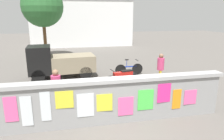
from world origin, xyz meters
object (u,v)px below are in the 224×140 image
object	(u,v)px
auto_rickshaw_truck	(59,62)
bicycle_near	(139,97)
motorcycle	(124,77)
bicycle_far	(129,69)
person_bystander	(161,66)
person_walking	(56,87)
tree_roadside	(42,6)

from	to	relation	value
auto_rickshaw_truck	bicycle_near	bearing A→B (deg)	-55.05
bicycle_near	motorcycle	bearing A→B (deg)	89.46
bicycle_far	auto_rickshaw_truck	bearing A→B (deg)	175.73
motorcycle	person_bystander	distance (m)	1.94
auto_rickshaw_truck	bicycle_far	bearing A→B (deg)	-4.27
motorcycle	person_walking	bearing A→B (deg)	-143.37
motorcycle	tree_roadside	xyz separation A→B (m)	(-4.43, 8.11, 3.66)
bicycle_near	person_walking	xyz separation A→B (m)	(-3.11, 0.05, 0.62)
person_walking	person_bystander	distance (m)	5.41
auto_rickshaw_truck	motorcycle	distance (m)	3.90
motorcycle	person_bystander	size ratio (longest dim) A/B	1.17
tree_roadside	person_walking	bearing A→B (deg)	-82.92
bicycle_near	person_bystander	size ratio (longest dim) A/B	1.05
auto_rickshaw_truck	bicycle_far	world-z (taller)	auto_rickshaw_truck
bicycle_far	person_walking	xyz separation A→B (m)	(-3.98, -4.21, 0.62)
auto_rickshaw_truck	bicycle_near	distance (m)	5.59
motorcycle	bicycle_near	xyz separation A→B (m)	(-0.02, -2.38, -0.10)
bicycle_far	person_bystander	distance (m)	2.41
auto_rickshaw_truck	bicycle_far	xyz separation A→B (m)	(4.05, -0.30, -0.54)
motorcycle	tree_roadside	bearing A→B (deg)	118.64
auto_rickshaw_truck	bicycle_near	xyz separation A→B (m)	(3.19, -4.56, -0.54)
person_walking	bicycle_far	bearing A→B (deg)	46.59
bicycle_far	person_bystander	size ratio (longest dim) A/B	1.06
auto_rickshaw_truck	tree_roadside	world-z (taller)	tree_roadside
motorcycle	bicycle_far	size ratio (longest dim) A/B	1.10
tree_roadside	auto_rickshaw_truck	bearing A→B (deg)	-78.37
person_walking	tree_roadside	xyz separation A→B (m)	(-1.30, 10.44, 3.14)
motorcycle	bicycle_far	distance (m)	2.06
motorcycle	bicycle_far	bearing A→B (deg)	65.74
auto_rickshaw_truck	person_bystander	xyz separation A→B (m)	(5.06, -2.41, 0.09)
tree_roadside	motorcycle	bearing A→B (deg)	-61.36
bicycle_near	person_bystander	bearing A→B (deg)	48.94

